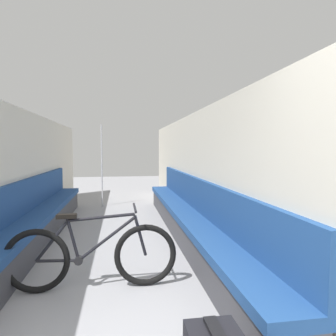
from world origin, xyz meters
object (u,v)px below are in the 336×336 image
Objects in this scene: bicycle at (92,256)px; grab_pole_near at (102,167)px; bench_seat_row_left at (32,226)px; bench_seat_row_right at (188,220)px.

bicycle is 0.85× the size of grab_pole_near.
grab_pole_near is at bearing 74.89° from bench_seat_row_left.
bench_seat_row_left is 3.31m from grab_pole_near.
bench_seat_row_right is 3.01× the size of grab_pole_near.
bench_seat_row_left is 3.01× the size of grab_pole_near.
bench_seat_row_left and bench_seat_row_right have the same top height.
bench_seat_row_right is at bearing -63.65° from grab_pole_near.
bicycle is (-1.38, -1.53, 0.03)m from bench_seat_row_right.
bench_seat_row_left is 1.84m from bicycle.
grab_pole_near reaches higher than bench_seat_row_right.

